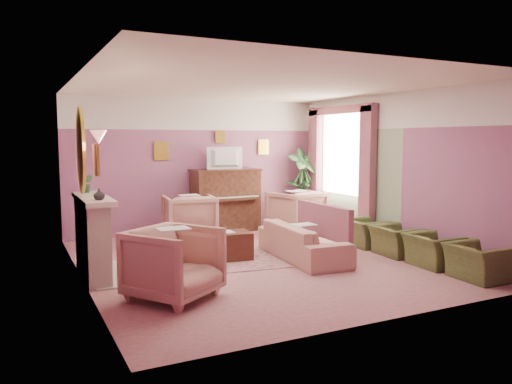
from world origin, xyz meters
name	(u,v)px	position (x,y,z in m)	size (l,w,h in m)	color
floor	(261,260)	(0.00, 0.00, 0.00)	(5.50, 6.00, 0.01)	#9E6567
ceiling	(262,85)	(0.00, 0.00, 2.80)	(5.50, 6.00, 0.01)	white
wall_back	(198,165)	(0.00, 3.00, 1.40)	(5.50, 0.02, 2.80)	#7D4E78
wall_front	(390,192)	(0.00, -3.00, 1.40)	(5.50, 0.02, 2.80)	#7D4E78
wall_left	(80,180)	(-2.75, 0.00, 1.40)	(0.02, 6.00, 2.80)	#7D4E78
wall_right	(395,170)	(2.75, 0.00, 1.40)	(0.02, 6.00, 2.80)	#7D4E78
picture_rail_band	(197,114)	(0.00, 2.99, 2.47)	(5.50, 0.01, 0.65)	silver
stripe_panel	(351,182)	(2.73, 1.30, 1.07)	(0.01, 3.00, 2.15)	#8DA17E
fireplace_surround	(92,239)	(-2.59, 0.20, 0.55)	(0.30, 1.40, 1.10)	#B9AE9A
fireplace_inset	(100,249)	(-2.49, 0.20, 0.40)	(0.18, 0.72, 0.68)	black
fire_ember	(103,261)	(-2.45, 0.20, 0.22)	(0.06, 0.54, 0.10)	#FF5F33
mantel_shelf	(93,199)	(-2.56, 0.20, 1.12)	(0.40, 1.55, 0.07)	#B9AE9A
hearth	(108,274)	(-2.39, 0.20, 0.01)	(0.55, 1.50, 0.02)	#B9AE9A
mirror_frame	(81,150)	(-2.70, 0.20, 1.80)	(0.04, 0.72, 1.20)	gold
mirror_glass	(83,150)	(-2.67, 0.20, 1.80)	(0.01, 0.60, 1.06)	white
sconce_shade	(99,137)	(-2.62, -0.85, 1.98)	(0.20, 0.20, 0.16)	#F9A682
piano	(225,201)	(0.50, 2.68, 0.65)	(1.40, 0.60, 1.30)	#442619
piano_keyshelf	(232,199)	(0.50, 2.33, 0.72)	(1.30, 0.12, 0.06)	#442619
piano_keys	(232,197)	(0.50, 2.33, 0.76)	(1.20, 0.08, 0.02)	silver
piano_top	(225,170)	(0.50, 2.68, 1.31)	(1.45, 0.65, 0.04)	#442619
television	(226,156)	(0.50, 2.63, 1.60)	(0.80, 0.12, 0.48)	black
print_back_left	(161,151)	(-0.80, 2.96, 1.72)	(0.30, 0.03, 0.38)	gold
print_back_right	(263,147)	(1.55, 2.96, 1.78)	(0.26, 0.03, 0.34)	gold
print_back_mid	(220,137)	(0.50, 2.96, 2.00)	(0.22, 0.03, 0.26)	gold
print_left_wall	(96,160)	(-2.71, -1.20, 1.72)	(0.03, 0.28, 0.36)	gold
window_blind	(343,151)	(2.70, 1.55, 1.70)	(0.03, 1.40, 1.80)	beige
curtain_left	(367,173)	(2.62, 0.63, 1.30)	(0.16, 0.34, 2.60)	#8A4758
curtain_right	(315,168)	(2.62, 2.47, 1.30)	(0.16, 0.34, 2.60)	#8A4758
pelmet	(340,110)	(2.62, 1.55, 2.56)	(0.16, 2.20, 0.16)	#8A4758
mantel_plant	(88,184)	(-2.55, 0.75, 1.29)	(0.16, 0.16, 0.28)	#2B5E2F
mantel_vase	(99,194)	(-2.55, -0.30, 1.23)	(0.16, 0.16, 0.16)	silver
area_rug	(221,259)	(-0.56, 0.38, 0.01)	(2.50, 1.80, 0.01)	#976364
coffee_table	(220,246)	(-0.60, 0.32, 0.23)	(1.00, 0.50, 0.45)	#431F15
table_paper	(223,232)	(-0.55, 0.32, 0.46)	(0.35, 0.28, 0.01)	silver
sofa	(303,235)	(0.66, -0.20, 0.40)	(0.66, 1.98, 0.80)	tan
sofa_throw	(324,221)	(1.06, -0.20, 0.60)	(0.10, 1.50, 0.55)	#8A4758
floral_armchair_left	(189,215)	(-0.49, 2.14, 0.49)	(0.94, 0.94, 0.98)	tan
floral_armchair_right	(296,209)	(1.78, 1.89, 0.49)	(0.94, 0.94, 0.98)	tan
floral_armchair_front	(174,260)	(-1.84, -1.27, 0.49)	(0.94, 0.94, 0.98)	tan
olive_chair_a	(478,256)	(2.20, -2.33, 0.33)	(0.54, 0.77, 0.67)	#4A5629
olive_chair_b	(433,245)	(2.20, -1.51, 0.33)	(0.54, 0.77, 0.67)	#4A5629
olive_chair_c	(396,236)	(2.20, -0.69, 0.33)	(0.54, 0.77, 0.67)	#4A5629
olive_chair_d	(365,228)	(2.20, 0.13, 0.33)	(0.54, 0.77, 0.67)	#4A5629
side_table	(300,210)	(2.31, 2.59, 0.35)	(0.52, 0.52, 0.70)	silver
side_plant_big	(300,187)	(2.31, 2.59, 0.87)	(0.30, 0.30, 0.34)	#2B5E2F
side_plant_small	(307,189)	(2.43, 2.49, 0.84)	(0.16, 0.16, 0.28)	#2B5E2F
palm_pot	(303,218)	(2.38, 2.60, 0.17)	(0.34, 0.34, 0.34)	#AC4E32
palm_plant	(303,179)	(2.38, 2.60, 1.06)	(0.76, 0.76, 1.44)	#2B5E2F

